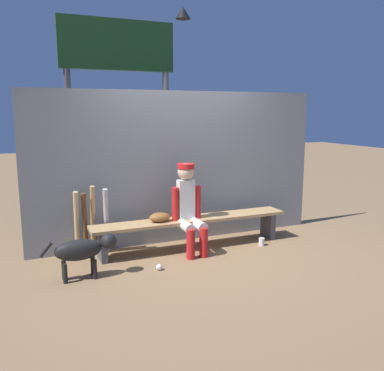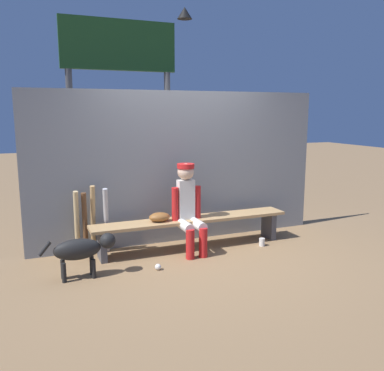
# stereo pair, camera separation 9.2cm
# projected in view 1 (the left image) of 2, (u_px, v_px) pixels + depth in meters

# --- Properties ---
(ground_plane) EXTENTS (30.00, 30.00, 0.00)m
(ground_plane) POSITION_uv_depth(u_px,v_px,m) (192.00, 248.00, 5.69)
(ground_plane) COLOR olive
(chainlink_fence) EXTENTS (4.28, 0.03, 2.14)m
(chainlink_fence) POSITION_uv_depth(u_px,v_px,m) (181.00, 168.00, 5.86)
(chainlink_fence) COLOR gray
(chainlink_fence) RESTS_ON ground_plane
(dugout_bench) EXTENTS (2.75, 0.36, 0.43)m
(dugout_bench) POSITION_uv_depth(u_px,v_px,m) (192.00, 224.00, 5.63)
(dugout_bench) COLOR tan
(dugout_bench) RESTS_ON ground_plane
(player_seated) EXTENTS (0.41, 0.55, 1.18)m
(player_seated) POSITION_uv_depth(u_px,v_px,m) (189.00, 205.00, 5.45)
(player_seated) COLOR silver
(player_seated) RESTS_ON ground_plane
(baseball_glove) EXTENTS (0.28, 0.20, 0.12)m
(baseball_glove) POSITION_uv_depth(u_px,v_px,m) (160.00, 217.00, 5.42)
(baseball_glove) COLOR brown
(baseball_glove) RESTS_ON dugout_bench
(bat_aluminum_silver) EXTENTS (0.11, 0.22, 0.89)m
(bat_aluminum_silver) POSITION_uv_depth(u_px,v_px,m) (106.00, 221.00, 5.40)
(bat_aluminum_silver) COLOR #B7B7BC
(bat_aluminum_silver) RESTS_ON ground_plane
(bat_wood_tan) EXTENTS (0.07, 0.20, 0.92)m
(bat_wood_tan) POSITION_uv_depth(u_px,v_px,m) (93.00, 220.00, 5.40)
(bat_wood_tan) COLOR tan
(bat_wood_tan) RESTS_ON ground_plane
(bat_wood_dark) EXTENTS (0.08, 0.13, 0.84)m
(bat_wood_dark) POSITION_uv_depth(u_px,v_px,m) (85.00, 225.00, 5.31)
(bat_wood_dark) COLOR brown
(bat_wood_dark) RESTS_ON ground_plane
(bat_wood_natural) EXTENTS (0.08, 0.21, 0.87)m
(bat_wood_natural) POSITION_uv_depth(u_px,v_px,m) (77.00, 224.00, 5.29)
(bat_wood_natural) COLOR tan
(bat_wood_natural) RESTS_ON ground_plane
(baseball) EXTENTS (0.07, 0.07, 0.07)m
(baseball) POSITION_uv_depth(u_px,v_px,m) (159.00, 267.00, 4.89)
(baseball) COLOR white
(baseball) RESTS_ON ground_plane
(cup_on_ground) EXTENTS (0.08, 0.08, 0.11)m
(cup_on_ground) POSITION_uv_depth(u_px,v_px,m) (262.00, 242.00, 5.78)
(cup_on_ground) COLOR silver
(cup_on_ground) RESTS_ON ground_plane
(cup_on_bench) EXTENTS (0.08, 0.08, 0.11)m
(cup_on_bench) POSITION_uv_depth(u_px,v_px,m) (180.00, 215.00, 5.55)
(cup_on_bench) COLOR silver
(cup_on_bench) RESTS_ON dugout_bench
(scoreboard) EXTENTS (2.05, 0.27, 3.47)m
(scoreboard) POSITION_uv_depth(u_px,v_px,m) (123.00, 75.00, 6.38)
(scoreboard) COLOR #3F3F42
(scoreboard) RESTS_ON ground_plane
(dog) EXTENTS (0.84, 0.20, 0.49)m
(dog) POSITION_uv_depth(u_px,v_px,m) (84.00, 250.00, 4.60)
(dog) COLOR black
(dog) RESTS_ON ground_plane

